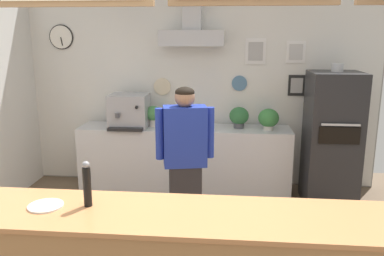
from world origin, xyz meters
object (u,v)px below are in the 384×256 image
object	(u,v)px
espresso_machine	(129,111)
shop_worker	(185,161)
pepper_grinder	(87,184)
potted_basil	(269,119)
potted_oregano	(239,117)
pizza_oven	(331,139)
potted_rosemary	(180,119)
condiment_plate	(46,206)
potted_thyme	(153,115)

from	to	relation	value
espresso_machine	shop_worker	bearing A→B (deg)	-56.36
espresso_machine	pepper_grinder	distance (m)	2.86
potted_basil	potted_oregano	distance (m)	0.38
espresso_machine	pepper_grinder	xyz separation A→B (m)	(0.44, -2.83, 0.08)
pepper_grinder	espresso_machine	bearing A→B (deg)	98.88
pizza_oven	potted_rosemary	world-z (taller)	pizza_oven
potted_oregano	pepper_grinder	xyz separation A→B (m)	(-1.01, -2.89, 0.14)
pizza_oven	potted_oregano	bearing A→B (deg)	166.49
potted_rosemary	condiment_plate	world-z (taller)	potted_rosemary
shop_worker	potted_thyme	distance (m)	1.53
potted_thyme	condiment_plate	world-z (taller)	potted_thyme
pepper_grinder	potted_thyme	bearing A→B (deg)	92.60
shop_worker	potted_basil	distance (m)	1.64
potted_rosemary	shop_worker	bearing A→B (deg)	-80.54
pizza_oven	potted_basil	distance (m)	0.81
potted_rosemary	potted_thyme	bearing A→B (deg)	171.95
pepper_grinder	potted_basil	bearing A→B (deg)	63.89
espresso_machine	potted_oregano	world-z (taller)	espresso_machine
shop_worker	potted_rosemary	xyz separation A→B (m)	(-0.22, 1.35, 0.13)
espresso_machine	potted_basil	world-z (taller)	espresso_machine
pizza_oven	espresso_machine	distance (m)	2.60
condiment_plate	potted_oregano	bearing A→B (deg)	66.55
shop_worker	potted_thyme	size ratio (longest dim) A/B	5.83
potted_thyme	pepper_grinder	distance (m)	2.89
potted_thyme	pizza_oven	bearing A→B (deg)	-6.68
shop_worker	potted_basil	bearing A→B (deg)	-136.76
potted_rosemary	potted_oregano	world-z (taller)	potted_oregano
pizza_oven	condiment_plate	bearing A→B (deg)	-132.12
pepper_grinder	condiment_plate	world-z (taller)	pepper_grinder
espresso_machine	potted_thyme	world-z (taller)	espresso_machine
pizza_oven	potted_thyme	bearing A→B (deg)	173.32
pizza_oven	condiment_plate	xyz separation A→B (m)	(-2.40, -2.66, 0.20)
potted_oregano	condiment_plate	world-z (taller)	potted_oregano
potted_oregano	pizza_oven	bearing A→B (deg)	-13.51
espresso_machine	pizza_oven	bearing A→B (deg)	-4.63
condiment_plate	shop_worker	bearing A→B (deg)	64.84
potted_basil	potted_rosemary	bearing A→B (deg)	179.47
espresso_machine	pepper_grinder	bearing A→B (deg)	-81.12
shop_worker	potted_rosemary	world-z (taller)	shop_worker
shop_worker	potted_oregano	xyz separation A→B (m)	(0.55, 1.40, 0.17)
potted_thyme	condiment_plate	size ratio (longest dim) A/B	1.25
potted_thyme	potted_oregano	xyz separation A→B (m)	(1.14, 0.01, -0.01)
pizza_oven	espresso_machine	xyz separation A→B (m)	(-2.58, 0.21, 0.27)
potted_basil	condiment_plate	xyz separation A→B (m)	(-1.65, -2.86, 0.00)
shop_worker	pepper_grinder	xyz separation A→B (m)	(-0.45, -1.48, 0.31)
potted_basil	potted_thyme	size ratio (longest dim) A/B	1.00
shop_worker	potted_rosemary	size ratio (longest dim) A/B	7.74
espresso_machine	potted_basil	distance (m)	1.83
shop_worker	pepper_grinder	size ratio (longest dim) A/B	5.39
espresso_machine	condiment_plate	size ratio (longest dim) A/B	2.29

